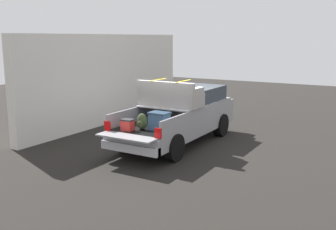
# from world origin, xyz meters

# --- Properties ---
(ground_plane) EXTENTS (40.00, 40.00, 0.00)m
(ground_plane) POSITION_xyz_m (0.00, 0.00, 0.00)
(ground_plane) COLOR black
(pickup_truck) EXTENTS (6.05, 2.06, 2.23)m
(pickup_truck) POSITION_xyz_m (0.35, -0.00, 0.96)
(pickup_truck) COLOR gray
(pickup_truck) RESTS_ON ground_plane
(building_facade) EXTENTS (10.04, 0.36, 3.72)m
(building_facade) POSITION_xyz_m (1.65, 4.18, 1.86)
(building_facade) COLOR silver
(building_facade) RESTS_ON ground_plane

